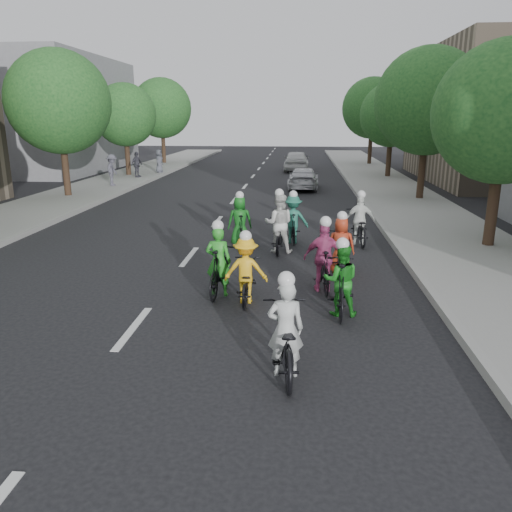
# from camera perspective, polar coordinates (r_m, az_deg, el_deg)

# --- Properties ---
(ground) EXTENTS (120.00, 120.00, 0.00)m
(ground) POSITION_cam_1_polar(r_m,az_deg,el_deg) (9.84, -13.87, -7.99)
(ground) COLOR black
(ground) RESTS_ON ground
(sidewalk_left) EXTENTS (4.00, 80.00, 0.15)m
(sidewalk_left) POSITION_cam_1_polar(r_m,az_deg,el_deg) (21.90, -25.65, 4.13)
(sidewalk_left) COLOR gray
(sidewalk_left) RESTS_ON ground
(curb_left) EXTENTS (0.18, 80.00, 0.18)m
(curb_left) POSITION_cam_1_polar(r_m,az_deg,el_deg) (20.98, -21.04, 4.23)
(curb_left) COLOR #999993
(curb_left) RESTS_ON ground
(sidewalk_right) EXTENTS (4.00, 80.00, 0.15)m
(sidewalk_right) POSITION_cam_1_polar(r_m,az_deg,el_deg) (19.52, 19.45, 3.55)
(sidewalk_right) COLOR gray
(sidewalk_right) RESTS_ON ground
(curb_right) EXTENTS (0.18, 80.00, 0.18)m
(curb_right) POSITION_cam_1_polar(r_m,az_deg,el_deg) (19.12, 13.78, 3.81)
(curb_right) COLOR #999993
(curb_right) RESTS_ON ground
(bldg_sw) EXTENTS (10.00, 14.00, 8.00)m
(bldg_sw) POSITION_cam_1_polar(r_m,az_deg,el_deg) (41.19, -23.49, 14.60)
(bldg_sw) COLOR slate
(bldg_sw) RESTS_ON ground
(tree_l_3) EXTENTS (4.80, 4.80, 6.93)m
(tree_l_3) POSITION_cam_1_polar(r_m,az_deg,el_deg) (26.08, -21.60, 16.04)
(tree_l_3) COLOR black
(tree_l_3) RESTS_ON ground
(tree_l_4) EXTENTS (4.00, 4.00, 5.97)m
(tree_l_4) POSITION_cam_1_polar(r_m,az_deg,el_deg) (34.41, -14.77, 15.33)
(tree_l_4) COLOR black
(tree_l_4) RESTS_ON ground
(tree_l_5) EXTENTS (4.80, 4.80, 6.93)m
(tree_l_5) POSITION_cam_1_polar(r_m,az_deg,el_deg) (43.01, -10.73, 16.26)
(tree_l_5) COLOR black
(tree_l_5) RESTS_ON ground
(tree_r_0) EXTENTS (4.00, 4.00, 5.97)m
(tree_r_0) POSITION_cam_1_polar(r_m,az_deg,el_deg) (16.16, 26.55, 14.42)
(tree_r_0) COLOR black
(tree_r_0) RESTS_ON ground
(tree_r_1) EXTENTS (4.80, 4.80, 6.93)m
(tree_r_1) POSITION_cam_1_polar(r_m,az_deg,el_deg) (24.79, 19.05, 16.34)
(tree_r_1) COLOR black
(tree_r_1) RESTS_ON ground
(tree_r_2) EXTENTS (4.00, 4.00, 5.97)m
(tree_r_2) POSITION_cam_1_polar(r_m,az_deg,el_deg) (33.60, 15.26, 15.30)
(tree_r_2) COLOR black
(tree_r_2) RESTS_ON ground
(tree_r_3) EXTENTS (4.80, 4.80, 6.93)m
(tree_r_3) POSITION_cam_1_polar(r_m,az_deg,el_deg) (42.50, 13.16, 16.14)
(tree_r_3) COLOR black
(tree_r_3) RESTS_ON ground
(cyclist_0) EXTENTS (0.85, 2.01, 1.68)m
(cyclist_0) POSITION_cam_1_polar(r_m,az_deg,el_deg) (7.80, 3.39, -9.39)
(cyclist_0) COLOR black
(cyclist_0) RESTS_ON ground
(cyclist_1) EXTENTS (0.72, 1.89, 1.60)m
(cyclist_1) POSITION_cam_1_polar(r_m,az_deg,el_deg) (10.18, 9.62, -3.15)
(cyclist_1) COLOR black
(cyclist_1) RESTS_ON ground
(cyclist_2) EXTENTS (0.94, 1.66, 1.59)m
(cyclist_2) POSITION_cam_1_polar(r_m,az_deg,el_deg) (10.70, -1.14, -2.27)
(cyclist_2) COLOR black
(cyclist_2) RESTS_ON ground
(cyclist_3) EXTENTS (0.97, 1.68, 1.75)m
(cyclist_3) POSITION_cam_1_polar(r_m,az_deg,el_deg) (11.48, 7.77, -0.84)
(cyclist_3) COLOR black
(cyclist_3) RESTS_ON ground
(cyclist_4) EXTENTS (0.77, 1.90, 1.60)m
(cyclist_4) POSITION_cam_1_polar(r_m,az_deg,el_deg) (12.94, 9.62, 0.64)
(cyclist_4) COLOR black
(cyclist_4) RESTS_ON ground
(cyclist_5) EXTENTS (0.64, 1.83, 1.72)m
(cyclist_5) POSITION_cam_1_polar(r_m,az_deg,el_deg) (11.16, -4.23, -1.35)
(cyclist_5) COLOR black
(cyclist_5) RESTS_ON ground
(cyclist_6) EXTENTS (0.86, 1.81, 1.88)m
(cyclist_6) POSITION_cam_1_polar(r_m,az_deg,el_deg) (14.68, 2.64, 3.04)
(cyclist_6) COLOR black
(cyclist_6) RESTS_ON ground
(cyclist_7) EXTENTS (1.03, 1.64, 1.67)m
(cyclist_7) POSITION_cam_1_polar(r_m,az_deg,el_deg) (15.79, 4.23, 3.82)
(cyclist_7) COLOR black
(cyclist_7) RESTS_ON ground
(cyclist_8) EXTENTS (0.93, 2.00, 1.70)m
(cyclist_8) POSITION_cam_1_polar(r_m,az_deg,el_deg) (15.95, 11.73, 3.48)
(cyclist_8) COLOR black
(cyclist_8) RESTS_ON ground
(cyclist_9) EXTENTS (0.83, 1.69, 1.69)m
(cyclist_9) POSITION_cam_1_polar(r_m,az_deg,el_deg) (15.50, -1.82, 3.56)
(cyclist_9) COLOR black
(cyclist_9) RESTS_ON ground
(follow_car_lead) EXTENTS (1.74, 4.06, 1.16)m
(follow_car_lead) POSITION_cam_1_polar(r_m,az_deg,el_deg) (27.92, 5.43, 8.83)
(follow_car_lead) COLOR silver
(follow_car_lead) RESTS_ON ground
(follow_car_trail) EXTENTS (1.84, 4.42, 1.50)m
(follow_car_trail) POSITION_cam_1_polar(r_m,az_deg,el_deg) (37.29, 4.65, 10.81)
(follow_car_trail) COLOR silver
(follow_car_trail) RESTS_ON ground
(spectator_0) EXTENTS (0.69, 1.14, 1.72)m
(spectator_0) POSITION_cam_1_polar(r_m,az_deg,el_deg) (29.11, -16.10, 9.42)
(spectator_0) COLOR #565462
(spectator_0) RESTS_ON sidewalk_left
(spectator_1) EXTENTS (0.71, 1.01, 1.59)m
(spectator_1) POSITION_cam_1_polar(r_m,az_deg,el_deg) (32.90, -13.47, 10.14)
(spectator_1) COLOR #45444F
(spectator_1) RESTS_ON sidewalk_left
(spectator_2) EXTENTS (0.59, 0.81, 1.54)m
(spectator_2) POSITION_cam_1_polar(r_m,az_deg,el_deg) (35.37, -11.01, 10.60)
(spectator_2) COLOR #535561
(spectator_2) RESTS_ON sidewalk_left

